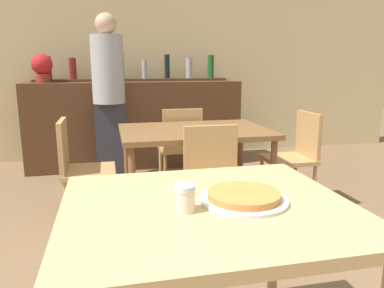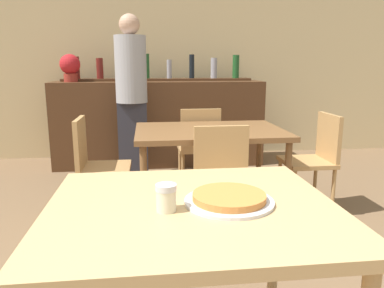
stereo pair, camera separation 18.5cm
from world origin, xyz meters
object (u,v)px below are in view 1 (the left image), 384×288
(chair_far_side_left, at_px, (79,165))
(chair_far_side_back, at_px, (181,144))
(pizza_tray, at_px, (244,197))
(potted_plant, at_px, (42,66))
(chair_far_side_right, at_px, (296,152))
(cheese_shaker, at_px, (185,198))
(person_standing, at_px, (109,92))
(chair_far_side_front, at_px, (215,179))

(chair_far_side_left, bearing_deg, chair_far_side_back, -57.04)
(pizza_tray, xyz_separation_m, potted_plant, (-1.18, 3.45, 0.44))
(chair_far_side_right, xyz_separation_m, cheese_shaker, (-1.37, -1.76, 0.32))
(chair_far_side_left, relative_size, cheese_shaker, 9.10)
(chair_far_side_left, bearing_deg, pizza_tray, -157.68)
(pizza_tray, xyz_separation_m, person_standing, (-0.45, 2.92, 0.18))
(chair_far_side_right, height_order, potted_plant, potted_plant)
(cheese_shaker, relative_size, potted_plant, 0.29)
(chair_far_side_front, height_order, potted_plant, potted_plant)
(chair_far_side_right, distance_m, pizza_tray, 2.08)
(chair_far_side_left, bearing_deg, cheese_shaker, -164.81)
(person_standing, bearing_deg, chair_far_side_front, -69.78)
(pizza_tray, xyz_separation_m, cheese_shaker, (-0.23, -0.04, 0.03))
(cheese_shaker, xyz_separation_m, potted_plant, (-0.96, 3.50, 0.41))
(chair_far_side_back, bearing_deg, person_standing, -42.36)
(chair_far_side_left, relative_size, person_standing, 0.48)
(chair_far_side_right, relative_size, person_standing, 0.48)
(chair_far_side_back, distance_m, chair_far_side_right, 1.10)
(chair_far_side_back, height_order, potted_plant, potted_plant)
(chair_far_side_back, relative_size, chair_far_side_right, 1.00)
(person_standing, height_order, potted_plant, person_standing)
(chair_far_side_front, bearing_deg, cheese_shaker, -110.90)
(cheese_shaker, bearing_deg, chair_far_side_back, 79.34)
(person_standing, bearing_deg, chair_far_side_back, -42.36)
(chair_far_side_front, distance_m, chair_far_side_right, 1.10)
(chair_far_side_left, height_order, cheese_shaker, cheese_shaker)
(cheese_shaker, bearing_deg, person_standing, 94.23)
(chair_far_side_front, xyz_separation_m, chair_far_side_back, (0.00, 1.20, 0.00))
(chair_far_side_left, bearing_deg, chair_far_side_front, -122.96)
(cheese_shaker, xyz_separation_m, person_standing, (-0.22, 2.97, 0.15))
(potted_plant, bearing_deg, chair_far_side_right, -36.74)
(chair_far_side_left, xyz_separation_m, potted_plant, (-0.48, 1.73, 0.74))
(chair_far_side_left, xyz_separation_m, person_standing, (0.26, 1.20, 0.47))
(person_standing, distance_m, potted_plant, 0.94)
(chair_far_side_right, xyz_separation_m, potted_plant, (-2.32, 1.73, 0.74))
(person_standing, relative_size, potted_plant, 5.45)
(chair_far_side_back, xyz_separation_m, cheese_shaker, (-0.44, -2.36, 0.32))
(chair_far_side_left, bearing_deg, chair_far_side_right, -90.00)
(chair_far_side_right, bearing_deg, potted_plant, -126.74)
(chair_far_side_back, distance_m, cheese_shaker, 2.43)
(person_standing, bearing_deg, pizza_tray, -81.32)
(chair_far_side_front, relative_size, chair_far_side_right, 1.00)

